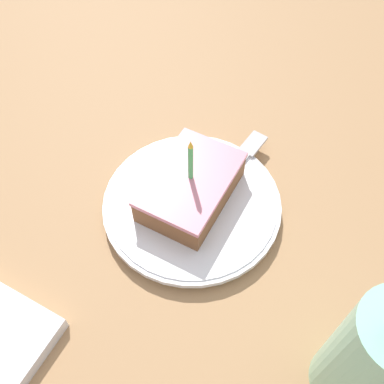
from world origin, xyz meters
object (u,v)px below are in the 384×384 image
at_px(plate, 192,205).
at_px(fork, 234,167).
at_px(cake_slice, 190,188).
at_px(bottle, 374,357).

relative_size(plate, fork, 1.37).
height_order(cake_slice, bottle, bottle).
xyz_separation_m(plate, bottle, (-0.25, 0.12, 0.08)).
height_order(fork, bottle, bottle).
bearing_deg(plate, bottle, 155.25).
relative_size(cake_slice, bottle, 0.60).
bearing_deg(bottle, plate, -24.75).
xyz_separation_m(plate, cake_slice, (0.01, -0.00, 0.03)).
relative_size(cake_slice, fork, 0.81).
height_order(plate, cake_slice, cake_slice).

